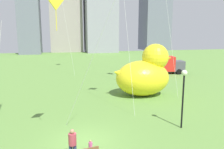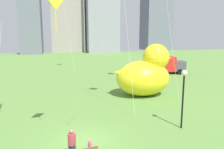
# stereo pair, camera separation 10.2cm
# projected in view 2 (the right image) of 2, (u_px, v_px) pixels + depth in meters

# --- Properties ---
(ground_plane) EXTENTS (140.00, 140.00, 0.00)m
(ground_plane) POSITION_uv_depth(u_px,v_px,m) (84.00, 142.00, 13.91)
(ground_plane) COLOR #5F8B3F
(person_adult) EXTENTS (0.42, 0.42, 1.71)m
(person_adult) POSITION_uv_depth(u_px,v_px,m) (72.00, 143.00, 11.80)
(person_adult) COLOR #38476B
(person_adult) RESTS_ON ground
(person_child) EXTENTS (0.22, 0.22, 0.88)m
(person_child) POSITION_uv_depth(u_px,v_px,m) (90.00, 147.00, 12.31)
(person_child) COLOR silver
(person_child) RESTS_ON ground
(giant_inflatable_duck) EXTENTS (6.69, 4.29, 5.55)m
(giant_inflatable_duck) POSITION_uv_depth(u_px,v_px,m) (145.00, 74.00, 23.99)
(giant_inflatable_duck) COLOR yellow
(giant_inflatable_duck) RESTS_ON ground
(lamppost) EXTENTS (0.39, 0.39, 4.17)m
(lamppost) POSITION_uv_depth(u_px,v_px,m) (184.00, 87.00, 15.40)
(lamppost) COLOR black
(lamppost) RESTS_ON ground
(box_truck) EXTENTS (6.16, 3.56, 2.85)m
(box_truck) POSITION_uv_depth(u_px,v_px,m) (166.00, 65.00, 37.53)
(box_truck) COLOR red
(box_truck) RESTS_ON ground
(city_skyline) EXTENTS (56.57, 17.96, 31.33)m
(city_skyline) POSITION_uv_depth(u_px,v_px,m) (97.00, 15.00, 81.69)
(city_skyline) COLOR slate
(city_skyline) RESTS_ON ground
(kite_yellow) EXTENTS (3.65, 3.62, 9.09)m
(kite_yellow) POSITION_uv_depth(u_px,v_px,m) (58.00, 5.00, 11.97)
(kite_yellow) COLOR silver
(kite_yellow) RESTS_ON ground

